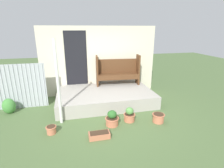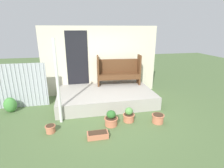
{
  "view_description": "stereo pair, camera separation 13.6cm",
  "coord_description": "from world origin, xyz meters",
  "px_view_note": "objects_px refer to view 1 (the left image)",
  "views": [
    {
      "loc": [
        -0.97,
        -4.62,
        2.51
      ],
      "look_at": [
        0.18,
        0.35,
        0.87
      ],
      "focal_mm": 28.0,
      "sensor_mm": 36.0,
      "label": 1
    },
    {
      "loc": [
        -0.84,
        -4.65,
        2.51
      ],
      "look_at": [
        0.18,
        0.35,
        0.87
      ],
      "focal_mm": 28.0,
      "sensor_mm": 36.0,
      "label": 2
    }
  ],
  "objects_px": {
    "flower_pot_right": "(129,115)",
    "flower_pot_far_right": "(158,118)",
    "bench": "(118,70)",
    "flower_pot_middle": "(112,119)",
    "support_post": "(58,83)",
    "planter_box_rect": "(99,135)",
    "shrub_by_fence": "(9,106)",
    "flower_pot_left": "(51,129)"
  },
  "relations": [
    {
      "from": "flower_pot_middle",
      "to": "flower_pot_far_right",
      "type": "height_order",
      "value": "flower_pot_middle"
    },
    {
      "from": "support_post",
      "to": "flower_pot_right",
      "type": "xyz_separation_m",
      "value": [
        1.86,
        -0.35,
        -0.96
      ]
    },
    {
      "from": "flower_pot_middle",
      "to": "planter_box_rect",
      "type": "xyz_separation_m",
      "value": [
        -0.43,
        -0.49,
        -0.12
      ]
    },
    {
      "from": "shrub_by_fence",
      "to": "planter_box_rect",
      "type": "bearing_deg",
      "value": -37.25
    },
    {
      "from": "bench",
      "to": "flower_pot_far_right",
      "type": "relative_size",
      "value": 4.75
    },
    {
      "from": "flower_pot_middle",
      "to": "flower_pot_left",
      "type": "bearing_deg",
      "value": -178.69
    },
    {
      "from": "bench",
      "to": "flower_pot_left",
      "type": "distance_m",
      "value": 3.33
    },
    {
      "from": "support_post",
      "to": "flower_pot_middle",
      "type": "height_order",
      "value": "support_post"
    },
    {
      "from": "flower_pot_middle",
      "to": "flower_pot_far_right",
      "type": "distance_m",
      "value": 1.3
    },
    {
      "from": "shrub_by_fence",
      "to": "support_post",
      "type": "bearing_deg",
      "value": -30.98
    },
    {
      "from": "flower_pot_far_right",
      "to": "planter_box_rect",
      "type": "height_order",
      "value": "flower_pot_far_right"
    },
    {
      "from": "bench",
      "to": "shrub_by_fence",
      "type": "xyz_separation_m",
      "value": [
        -3.65,
        -0.81,
        -0.74
      ]
    },
    {
      "from": "flower_pot_middle",
      "to": "shrub_by_fence",
      "type": "xyz_separation_m",
      "value": [
        -2.92,
        1.4,
        0.05
      ]
    },
    {
      "from": "flower_pot_left",
      "to": "planter_box_rect",
      "type": "relative_size",
      "value": 0.52
    },
    {
      "from": "bench",
      "to": "shrub_by_fence",
      "type": "height_order",
      "value": "bench"
    },
    {
      "from": "flower_pot_far_right",
      "to": "support_post",
      "type": "bearing_deg",
      "value": 167.58
    },
    {
      "from": "flower_pot_far_right",
      "to": "shrub_by_fence",
      "type": "distance_m",
      "value": 4.48
    },
    {
      "from": "bench",
      "to": "flower_pot_middle",
      "type": "relative_size",
      "value": 3.85
    },
    {
      "from": "flower_pot_right",
      "to": "bench",
      "type": "bearing_deg",
      "value": 84.34
    },
    {
      "from": "support_post",
      "to": "flower_pot_left",
      "type": "bearing_deg",
      "value": -114.64
    },
    {
      "from": "flower_pot_middle",
      "to": "bench",
      "type": "bearing_deg",
      "value": 71.62
    },
    {
      "from": "flower_pot_far_right",
      "to": "flower_pot_right",
      "type": "bearing_deg",
      "value": 163.04
    },
    {
      "from": "support_post",
      "to": "bench",
      "type": "height_order",
      "value": "support_post"
    },
    {
      "from": "bench",
      "to": "flower_pot_left",
      "type": "relative_size",
      "value": 6.32
    },
    {
      "from": "support_post",
      "to": "flower_pot_far_right",
      "type": "xyz_separation_m",
      "value": [
        2.63,
        -0.58,
        -1.01
      ]
    },
    {
      "from": "flower_pot_right",
      "to": "flower_pot_far_right",
      "type": "height_order",
      "value": "flower_pot_right"
    },
    {
      "from": "support_post",
      "to": "planter_box_rect",
      "type": "xyz_separation_m",
      "value": [
        0.91,
        -0.94,
        -1.07
      ]
    },
    {
      "from": "bench",
      "to": "flower_pot_far_right",
      "type": "xyz_separation_m",
      "value": [
        0.56,
        -2.34,
        -0.84
      ]
    },
    {
      "from": "flower_pot_right",
      "to": "flower_pot_far_right",
      "type": "xyz_separation_m",
      "value": [
        0.77,
        -0.23,
        -0.05
      ]
    },
    {
      "from": "support_post",
      "to": "flower_pot_far_right",
      "type": "height_order",
      "value": "support_post"
    },
    {
      "from": "flower_pot_right",
      "to": "flower_pot_middle",
      "type": "bearing_deg",
      "value": -168.32
    },
    {
      "from": "bench",
      "to": "planter_box_rect",
      "type": "bearing_deg",
      "value": -108.49
    },
    {
      "from": "flower_pot_right",
      "to": "planter_box_rect",
      "type": "distance_m",
      "value": 1.13
    },
    {
      "from": "flower_pot_left",
      "to": "flower_pot_middle",
      "type": "xyz_separation_m",
      "value": [
        1.56,
        0.04,
        0.08
      ]
    },
    {
      "from": "flower_pot_middle",
      "to": "flower_pot_right",
      "type": "xyz_separation_m",
      "value": [
        0.53,
        0.11,
        -0.01
      ]
    },
    {
      "from": "flower_pot_middle",
      "to": "support_post",
      "type": "bearing_deg",
      "value": 161.23
    },
    {
      "from": "planter_box_rect",
      "to": "flower_pot_middle",
      "type": "bearing_deg",
      "value": 48.99
    },
    {
      "from": "support_post",
      "to": "flower_pot_right",
      "type": "relative_size",
      "value": 5.5
    },
    {
      "from": "bench",
      "to": "flower_pot_far_right",
      "type": "bearing_deg",
      "value": -71.76
    },
    {
      "from": "planter_box_rect",
      "to": "flower_pot_left",
      "type": "bearing_deg",
      "value": 158.13
    },
    {
      "from": "flower_pot_middle",
      "to": "planter_box_rect",
      "type": "distance_m",
      "value": 0.66
    },
    {
      "from": "planter_box_rect",
      "to": "shrub_by_fence",
      "type": "distance_m",
      "value": 3.13
    }
  ]
}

